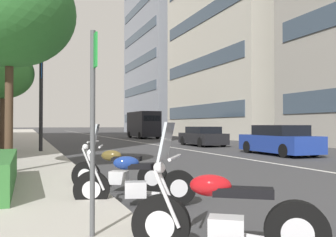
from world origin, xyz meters
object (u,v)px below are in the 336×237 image
(street_tree_by_lamp_post, at_px, (3,73))
(motorcycle_under_tarp, at_px, (133,182))
(motorcycle_mid_row, at_px, (223,218))
(car_lead_in_lane, at_px, (279,141))
(street_tree_mid_sidewalk, at_px, (10,12))
(motorcycle_by_sign_pole, at_px, (118,172))
(car_mid_block_traffic, at_px, (203,137))
(street_lamp_with_banners, at_px, (46,43))
(parking_sign_by_curb, at_px, (93,112))
(delivery_van_ahead, at_px, (143,124))

(street_tree_by_lamp_post, bearing_deg, motorcycle_under_tarp, -167.14)
(motorcycle_mid_row, height_order, car_lead_in_lane, motorcycle_mid_row)
(motorcycle_under_tarp, xyz_separation_m, car_lead_in_lane, (8.12, -9.67, 0.25))
(motorcycle_mid_row, bearing_deg, street_tree_mid_sidewalk, -38.10)
(car_lead_in_lane, bearing_deg, motorcycle_by_sign_pole, 126.21)
(car_lead_in_lane, bearing_deg, car_mid_block_traffic, 2.61)
(motorcycle_mid_row, bearing_deg, street_lamp_with_banners, -52.30)
(car_lead_in_lane, relative_size, street_tree_mid_sidewalk, 0.75)
(parking_sign_by_curb, distance_m, street_tree_mid_sidewalk, 7.37)
(motorcycle_under_tarp, relative_size, parking_sign_by_curb, 0.88)
(parking_sign_by_curb, bearing_deg, car_lead_in_lane, -46.75)
(motorcycle_by_sign_pole, bearing_deg, street_tree_mid_sidewalk, -21.32)
(parking_sign_by_curb, bearing_deg, motorcycle_mid_row, -123.23)
(motorcycle_under_tarp, height_order, motorcycle_by_sign_pole, motorcycle_under_tarp)
(street_lamp_with_banners, relative_size, street_tree_mid_sidewalk, 1.57)
(motorcycle_under_tarp, relative_size, street_tree_by_lamp_post, 0.42)
(motorcycle_under_tarp, distance_m, car_mid_block_traffic, 18.67)
(delivery_van_ahead, distance_m, street_tree_mid_sidewalk, 29.13)
(delivery_van_ahead, xyz_separation_m, street_lamp_with_banners, (-18.13, 10.81, 4.07))
(delivery_van_ahead, bearing_deg, motorcycle_under_tarp, 161.68)
(motorcycle_under_tarp, distance_m, street_tree_mid_sidewalk, 6.66)
(street_tree_by_lamp_post, bearing_deg, street_tree_mid_sidewalk, -175.36)
(car_lead_in_lane, xyz_separation_m, car_mid_block_traffic, (7.93, 0.15, -0.05))
(motorcycle_under_tarp, relative_size, motorcycle_by_sign_pole, 1.13)
(street_tree_mid_sidewalk, bearing_deg, motorcycle_under_tarp, -154.25)
(motorcycle_under_tarp, height_order, delivery_van_ahead, delivery_van_ahead)
(car_mid_block_traffic, xyz_separation_m, delivery_van_ahead, (14.91, -0.38, 0.88))
(motorcycle_mid_row, xyz_separation_m, parking_sign_by_curb, (0.83, 1.27, 1.17))
(motorcycle_under_tarp, height_order, street_tree_by_lamp_post, street_tree_by_lamp_post)
(car_lead_in_lane, height_order, street_tree_by_lamp_post, street_tree_by_lamp_post)
(parking_sign_by_curb, distance_m, street_lamp_with_banners, 15.32)
(motorcycle_by_sign_pole, relative_size, street_tree_mid_sidewalk, 0.32)
(motorcycle_under_tarp, distance_m, street_tree_by_lamp_post, 13.52)
(motorcycle_mid_row, bearing_deg, delivery_van_ahead, -72.45)
(car_lead_in_lane, relative_size, parking_sign_by_curb, 1.86)
(motorcycle_by_sign_pole, bearing_deg, street_lamp_with_banners, -52.58)
(motorcycle_mid_row, bearing_deg, motorcycle_under_tarp, -51.93)
(motorcycle_mid_row, bearing_deg, parking_sign_by_curb, 0.33)
(motorcycle_mid_row, xyz_separation_m, car_mid_block_traffic, (18.85, -9.30, 0.19))
(street_lamp_with_banners, bearing_deg, motorcycle_by_sign_pole, -175.04)
(delivery_van_ahead, distance_m, parking_sign_by_curb, 34.69)
(motorcycle_mid_row, bearing_deg, street_tree_by_lamp_post, -45.05)
(motorcycle_mid_row, distance_m, delivery_van_ahead, 35.13)
(motorcycle_by_sign_pole, height_order, car_mid_block_traffic, car_mid_block_traffic)
(car_mid_block_traffic, bearing_deg, motorcycle_by_sign_pole, 146.34)
(street_tree_mid_sidewalk, bearing_deg, car_lead_in_lane, -73.85)
(motorcycle_by_sign_pole, distance_m, delivery_van_ahead, 31.08)
(street_lamp_with_banners, bearing_deg, delivery_van_ahead, -30.82)
(parking_sign_by_curb, distance_m, street_tree_by_lamp_post, 14.98)
(motorcycle_under_tarp, xyz_separation_m, street_tree_mid_sidewalk, (4.67, 2.25, 4.17))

